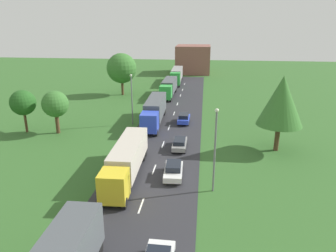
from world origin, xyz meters
name	(u,v)px	position (x,y,z in m)	size (l,w,h in m)	color
road	(141,207)	(0.00, 24.50, 0.03)	(10.00, 140.00, 0.06)	#2B2B30
lane_marking_centre	(135,224)	(0.00, 21.94, 0.07)	(0.16, 123.86, 0.01)	white
truck_second	(127,159)	(-2.56, 29.97, 2.05)	(2.81, 12.73, 3.44)	yellow
truck_third	(155,110)	(-2.60, 48.83, 2.19)	(2.80, 13.38, 3.77)	blue
truck_fourth	(169,87)	(-2.56, 68.55, 2.08)	(2.63, 12.01, 3.51)	green
truck_fifth	(177,75)	(-2.26, 84.68, 2.20)	(2.77, 13.72, 3.69)	green
car_third	(173,170)	(2.31, 30.45, 0.84)	(2.01, 4.25, 1.49)	white
car_fourth	(180,143)	(2.33, 38.27, 0.79)	(1.73, 4.29, 1.38)	gray
car_fifth	(184,118)	(2.12, 49.17, 0.87)	(1.86, 4.07, 1.56)	blue
lamppost_second	(215,147)	(6.41, 28.12, 4.63)	(0.36, 0.36, 8.31)	slate
lamppost_third	(132,97)	(-5.99, 47.67, 4.50)	(0.36, 0.36, 8.06)	slate
tree_birch	(122,68)	(-13.08, 68.77, 5.94)	(6.57, 6.57, 9.24)	#513823
tree_maple	(23,103)	(-20.90, 42.29, 4.48)	(3.69, 3.69, 6.35)	#513823
tree_pine	(281,101)	(14.62, 39.36, 6.47)	(5.61, 5.61, 9.59)	#513823
tree_elm	(55,104)	(-16.06, 42.42, 4.38)	(3.81, 3.81, 6.33)	#513823
distant_building	(193,59)	(1.34, 103.30, 4.31)	(10.65, 11.73, 8.62)	brown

